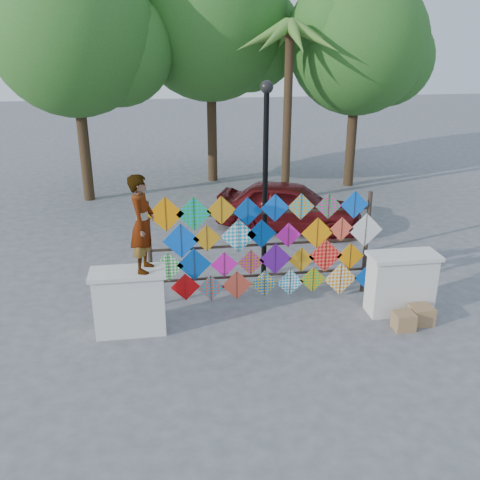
# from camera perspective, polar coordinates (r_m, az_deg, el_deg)

# --- Properties ---
(ground) EXTENTS (80.00, 80.00, 0.00)m
(ground) POSITION_cam_1_polar(r_m,az_deg,el_deg) (10.98, 2.96, -8.11)
(ground) COLOR gray
(ground) RESTS_ON ground
(parapet_left) EXTENTS (1.40, 0.65, 1.28)m
(parapet_left) POSITION_cam_1_polar(r_m,az_deg,el_deg) (10.34, -11.68, -6.42)
(parapet_left) COLOR white
(parapet_left) RESTS_ON ground
(parapet_right) EXTENTS (1.40, 0.65, 1.28)m
(parapet_right) POSITION_cam_1_polar(r_m,az_deg,el_deg) (11.32, 16.79, -4.40)
(parapet_right) COLOR white
(parapet_right) RESTS_ON ground
(kite_rack) EXTENTS (4.94, 0.24, 2.40)m
(kite_rack) POSITION_cam_1_polar(r_m,az_deg,el_deg) (11.11, 2.63, -0.77)
(kite_rack) COLOR #2F231A
(kite_rack) RESTS_ON ground
(tree_west) EXTENTS (5.85, 5.20, 8.01)m
(tree_west) POSITION_cam_1_polar(r_m,az_deg,el_deg) (18.57, -17.12, 20.32)
(tree_west) COLOR #422E1C
(tree_west) RESTS_ON ground
(tree_mid) EXTENTS (6.30, 5.60, 8.61)m
(tree_mid) POSITION_cam_1_polar(r_m,az_deg,el_deg) (20.52, -2.91, 22.24)
(tree_mid) COLOR #422E1C
(tree_mid) RESTS_ON ground
(tree_east) EXTENTS (5.40, 4.80, 7.42)m
(tree_east) POSITION_cam_1_polar(r_m,az_deg,el_deg) (20.19, 12.72, 19.57)
(tree_east) COLOR #422E1C
(tree_east) RESTS_ON ground
(palm_tree) EXTENTS (3.62, 3.62, 5.83)m
(palm_tree) POSITION_cam_1_polar(r_m,az_deg,el_deg) (17.88, 5.30, 19.72)
(palm_tree) COLOR #422E1C
(palm_tree) RESTS_ON ground
(vendor_woman) EXTENTS (0.57, 0.74, 1.81)m
(vendor_woman) POSITION_cam_1_polar(r_m,az_deg,el_deg) (9.72, -10.37, 1.73)
(vendor_woman) COLOR #99999E
(vendor_woman) RESTS_ON parapet_left
(sedan) EXTENTS (4.51, 3.16, 1.42)m
(sedan) POSITION_cam_1_polar(r_m,az_deg,el_deg) (15.55, 5.27, 3.64)
(sedan) COLOR #580F11
(sedan) RESTS_ON ground
(lamppost) EXTENTS (0.28, 0.28, 4.46)m
(lamppost) POSITION_cam_1_polar(r_m,az_deg,el_deg) (11.91, 2.73, 8.16)
(lamppost) COLOR black
(lamppost) RESTS_ON ground
(cardboard_box_near) EXTENTS (0.39, 0.35, 0.35)m
(cardboard_box_near) POSITION_cam_1_polar(r_m,az_deg,el_deg) (10.91, 17.07, -8.26)
(cardboard_box_near) COLOR #A1814E
(cardboard_box_near) RESTS_ON ground
(cardboard_box_far) EXTENTS (0.43, 0.39, 0.36)m
(cardboard_box_far) POSITION_cam_1_polar(r_m,az_deg,el_deg) (11.22, 18.76, -7.58)
(cardboard_box_far) COLOR #A1814E
(cardboard_box_far) RESTS_ON ground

